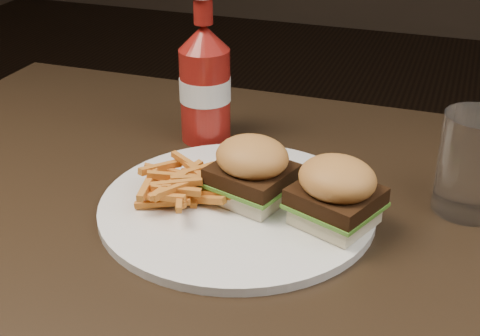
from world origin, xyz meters
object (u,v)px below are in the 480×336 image
(plate, at_px, (237,207))
(tumbler, at_px, (473,166))
(dining_table, at_px, (288,250))
(ketchup_bottle, at_px, (205,98))

(plate, bearing_deg, tumbler, 20.43)
(dining_table, relative_size, plate, 3.81)
(dining_table, height_order, plate, plate)
(dining_table, height_order, tumbler, tumbler)
(ketchup_bottle, relative_size, tumbler, 1.12)
(dining_table, distance_m, plate, 0.08)
(plate, distance_m, ketchup_bottle, 0.21)
(dining_table, xyz_separation_m, plate, (-0.07, 0.03, 0.03))
(dining_table, bearing_deg, ketchup_bottle, 131.58)
(dining_table, relative_size, tumbler, 9.79)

